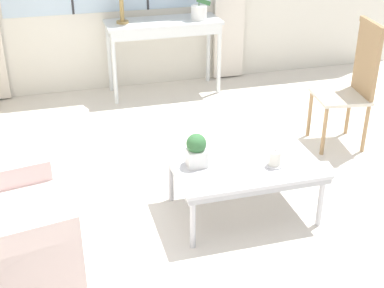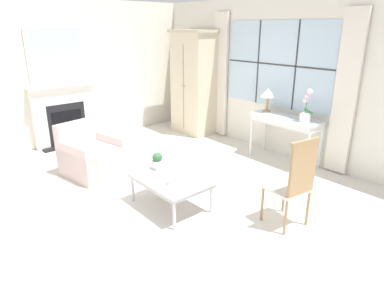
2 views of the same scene
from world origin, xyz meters
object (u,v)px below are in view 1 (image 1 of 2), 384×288
object	(u,v)px
side_chair_wooden	(354,79)
potted_plant_small	(196,150)
console_table	(163,29)
pillar_candle	(275,159)
coffee_table	(244,167)
potted_orchid	(199,0)

from	to	relation	value
side_chair_wooden	potted_plant_small	distance (m)	1.84
console_table	pillar_candle	size ratio (longest dim) A/B	9.71
console_table	potted_plant_small	bearing A→B (deg)	-97.79
console_table	coffee_table	size ratio (longest dim) A/B	1.21
potted_orchid	pillar_candle	world-z (taller)	potted_orchid
side_chair_wooden	potted_orchid	bearing A→B (deg)	119.55
side_chair_wooden	coffee_table	distance (m)	1.57
console_table	potted_orchid	distance (m)	0.49
potted_orchid	pillar_candle	distance (m)	2.65
console_table	coffee_table	distance (m)	2.55
console_table	coffee_table	xyz separation A→B (m)	(0.00, -2.52, -0.34)
console_table	potted_plant_small	xyz separation A→B (m)	(-0.34, -2.48, -0.18)
coffee_table	potted_orchid	bearing A→B (deg)	81.14
console_table	side_chair_wooden	distance (m)	2.17
coffee_table	potted_plant_small	size ratio (longest dim) A/B	4.29
console_table	pillar_candle	bearing A→B (deg)	-86.08
potted_orchid	coffee_table	xyz separation A→B (m)	(-0.38, -2.47, -0.64)
coffee_table	pillar_candle	distance (m)	0.23
side_chair_wooden	pillar_candle	bearing A→B (deg)	-141.18
console_table	potted_orchid	size ratio (longest dim) A/B	2.27
coffee_table	potted_plant_small	world-z (taller)	potted_plant_small
console_table	side_chair_wooden	size ratio (longest dim) A/B	1.10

